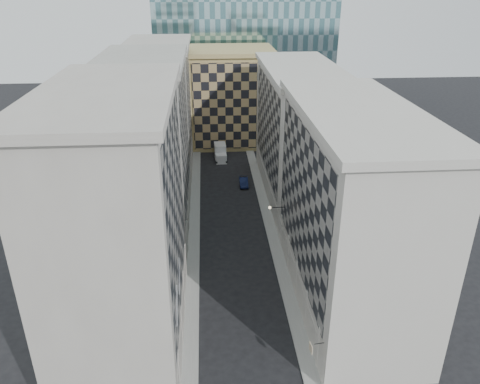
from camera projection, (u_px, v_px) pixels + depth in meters
name	position (u px, v px, depth m)	size (l,w,h in m)	color
sidewalk_west	(194.00, 230.00, 63.84)	(1.50, 100.00, 0.15)	gray
sidewalk_east	(270.00, 227.00, 64.53)	(1.50, 100.00, 0.15)	gray
bldg_left_a	(122.00, 223.00, 41.33)	(10.80, 22.80, 23.70)	#A69F95
bldg_left_b	(148.00, 146.00, 61.43)	(10.80, 22.80, 22.70)	#99978E
bldg_left_c	(162.00, 107.00, 81.54)	(10.80, 22.80, 21.70)	#A69F95
bldg_right_a	(348.00, 209.00, 47.02)	(10.80, 26.80, 20.70)	beige
bldg_right_b	(298.00, 132.00, 71.64)	(10.80, 28.80, 19.70)	beige
tan_block	(231.00, 96.00, 94.64)	(16.80, 14.80, 18.80)	tan
church_tower	(217.00, 0.00, 99.87)	(7.20, 7.20, 51.50)	#312B26
flagpoles_left	(178.00, 290.00, 38.75)	(0.10, 6.33, 2.33)	gray
bracket_lamp	(271.00, 208.00, 56.47)	(1.98, 0.36, 0.36)	black
box_truck	(220.00, 153.00, 88.13)	(2.31, 5.21, 2.81)	silver
dark_car	(244.00, 182.00, 77.33)	(1.38, 3.95, 1.30)	#0F1738
shop_sign	(311.00, 348.00, 38.52)	(1.22, 0.77, 0.86)	black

